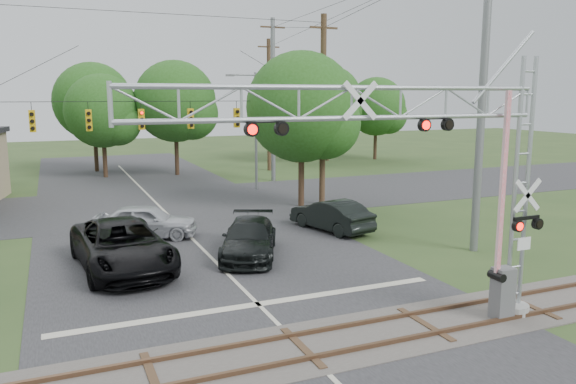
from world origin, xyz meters
name	(u,v)px	position (x,y,z in m)	size (l,w,h in m)	color
ground	(337,384)	(0.00, 0.00, 0.00)	(160.00, 160.00, 0.00)	#2E451F
road_main	(220,266)	(0.00, 10.00, 0.01)	(14.00, 90.00, 0.02)	#27272A
road_cross	(157,204)	(0.00, 24.00, 0.01)	(90.00, 12.00, 0.02)	#27272A
railroad_track	(302,348)	(0.00, 2.00, 0.03)	(90.00, 3.20, 0.17)	#443F3A
crossing_gantry	(425,164)	(3.49, 1.63, 4.91)	(12.32, 1.01, 7.87)	gray
traffic_signal_span	(183,114)	(0.91, 20.00, 5.70)	(19.34, 0.36, 11.50)	slate
pickup_black	(122,246)	(-3.59, 11.14, 0.96)	(3.18, 6.90, 1.92)	black
car_dark	(249,238)	(1.58, 10.94, 0.77)	(2.17, 5.33, 1.55)	black
sedan_silver	(146,221)	(-1.93, 15.82, 0.81)	(1.92, 4.78, 1.63)	#AFB1B7
suv_dark	(331,215)	(6.89, 13.70, 0.79)	(1.67, 4.80, 1.58)	black
streetlight	(254,125)	(7.48, 26.93, 4.66)	(2.22, 0.23, 8.33)	slate
utility_poles	(198,104)	(2.51, 22.93, 6.20)	(26.25, 28.81, 13.38)	#44311F
treeline	(169,108)	(3.29, 35.86, 5.67)	(53.39, 28.49, 9.77)	#3A281A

